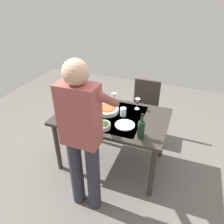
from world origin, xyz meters
name	(u,v)px	position (x,y,z in m)	size (l,w,h in m)	color
ground_plane	(112,161)	(0.00, 0.00, 0.00)	(6.00, 6.00, 0.00)	#66605B
dining_table	(112,121)	(0.00, 0.00, 0.68)	(1.37, 0.87, 0.77)	#332D28
chair_near	(145,106)	(-0.24, -0.82, 0.53)	(0.40, 0.40, 0.91)	black
person_server	(82,134)	(0.04, 0.70, 0.96)	(0.42, 0.61, 1.69)	#2D2D38
wine_bottle	(141,129)	(-0.44, 0.31, 0.88)	(0.07, 0.07, 0.30)	black
wine_glass_left	(137,102)	(-0.25, -0.27, 0.88)	(0.07, 0.07, 0.15)	white
wine_glass_right	(114,96)	(0.09, -0.31, 0.88)	(0.07, 0.07, 0.15)	white
water_cup_near_left	(70,116)	(0.44, 0.25, 0.82)	(0.07, 0.07, 0.09)	silver
water_cup_near_right	(123,112)	(-0.13, -0.05, 0.82)	(0.08, 0.08, 0.11)	silver
water_cup_far_left	(81,109)	(0.39, 0.08, 0.82)	(0.07, 0.07, 0.10)	silver
serving_bowl_pasta	(107,110)	(0.09, -0.06, 0.80)	(0.30, 0.30, 0.07)	white
side_bowl_salad	(103,125)	(0.01, 0.28, 0.80)	(0.18, 0.18, 0.07)	white
dinner_plate_near	(83,123)	(0.25, 0.28, 0.78)	(0.23, 0.23, 0.01)	white
dinner_plate_far	(125,125)	(-0.22, 0.15, 0.78)	(0.23, 0.23, 0.01)	white
table_knife	(76,105)	(0.55, -0.08, 0.77)	(0.01, 0.20, 0.01)	silver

